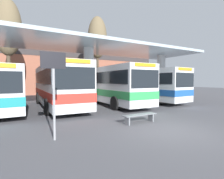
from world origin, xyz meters
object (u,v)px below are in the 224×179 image
(transit_bus_center_bay, at_px, (57,84))
(poplar_tree_behind_left, at_px, (97,38))
(poplar_tree_behind_right, at_px, (8,28))
(parked_car_street, at_px, (100,88))
(transit_bus_left_bay, at_px, (0,87))
(transit_bus_far_right_bay, at_px, (137,84))
(waiting_bench_near_pillar, at_px, (140,116))
(transit_bus_right_bay, at_px, (110,84))
(info_sign_platform, at_px, (54,78))

(transit_bus_center_bay, height_order, poplar_tree_behind_left, poplar_tree_behind_left)
(poplar_tree_behind_right, distance_m, parked_car_street, 14.42)
(poplar_tree_behind_left, height_order, poplar_tree_behind_right, poplar_tree_behind_left)
(transit_bus_left_bay, bearing_deg, poplar_tree_behind_right, -97.40)
(transit_bus_far_right_bay, xyz_separation_m, parked_car_street, (-0.03, 9.29, -0.87))
(transit_bus_left_bay, height_order, waiting_bench_near_pillar, transit_bus_left_bay)
(transit_bus_right_bay, relative_size, parked_car_street, 2.27)
(info_sign_platform, xyz_separation_m, poplar_tree_behind_right, (-1.47, 14.48, 5.30))
(transit_bus_left_bay, height_order, poplar_tree_behind_left, poplar_tree_behind_left)
(transit_bus_left_bay, bearing_deg, transit_bus_right_bay, 169.01)
(waiting_bench_near_pillar, distance_m, poplar_tree_behind_left, 16.68)
(transit_bus_center_bay, bearing_deg, poplar_tree_behind_left, -133.89)
(waiting_bench_near_pillar, bearing_deg, transit_bus_right_bay, 72.20)
(waiting_bench_near_pillar, bearing_deg, info_sign_platform, -174.20)
(transit_bus_right_bay, height_order, waiting_bench_near_pillar, transit_bus_right_bay)
(transit_bus_right_bay, distance_m, parked_car_street, 11.38)
(transit_bus_far_right_bay, height_order, waiting_bench_near_pillar, transit_bus_far_right_bay)
(transit_bus_left_bay, height_order, parked_car_street, transit_bus_left_bay)
(poplar_tree_behind_left, xyz_separation_m, poplar_tree_behind_right, (-10.26, -0.21, -0.24))
(poplar_tree_behind_right, bearing_deg, waiting_bench_near_pillar, -67.28)
(info_sign_platform, bearing_deg, transit_bus_right_bay, 48.58)
(transit_bus_center_bay, height_order, transit_bus_far_right_bay, transit_bus_center_bay)
(transit_bus_right_bay, relative_size, info_sign_platform, 3.23)
(transit_bus_center_bay, relative_size, waiting_bench_near_pillar, 5.60)
(info_sign_platform, xyz_separation_m, poplar_tree_behind_left, (8.78, 14.69, 5.54))
(info_sign_platform, distance_m, poplar_tree_behind_left, 17.99)
(info_sign_platform, distance_m, poplar_tree_behind_right, 15.49)
(transit_bus_left_bay, height_order, poplar_tree_behind_right, poplar_tree_behind_right)
(transit_bus_right_bay, relative_size, poplar_tree_behind_left, 0.98)
(transit_bus_left_bay, bearing_deg, parked_car_street, -145.87)
(transit_bus_right_bay, distance_m, info_sign_platform, 10.13)
(transit_bus_left_bay, distance_m, waiting_bench_near_pillar, 10.96)
(transit_bus_far_right_bay, bearing_deg, transit_bus_left_bay, -4.15)
(transit_bus_far_right_bay, distance_m, poplar_tree_behind_right, 14.69)
(transit_bus_left_bay, relative_size, waiting_bench_near_pillar, 5.81)
(poplar_tree_behind_left, bearing_deg, transit_bus_right_bay, -106.40)
(transit_bus_left_bay, height_order, transit_bus_center_bay, transit_bus_center_bay)
(transit_bus_center_bay, distance_m, transit_bus_right_bay, 4.73)
(transit_bus_right_bay, xyz_separation_m, transit_bus_far_right_bay, (4.13, 1.28, -0.04))
(transit_bus_left_bay, distance_m, poplar_tree_behind_left, 13.63)
(transit_bus_right_bay, height_order, parked_car_street, transit_bus_right_bay)
(transit_bus_far_right_bay, height_order, info_sign_platform, transit_bus_far_right_bay)
(transit_bus_center_bay, xyz_separation_m, waiting_bench_near_pillar, (2.40, -7.76, -1.57))
(poplar_tree_behind_left, distance_m, poplar_tree_behind_right, 10.26)
(transit_bus_far_right_bay, distance_m, parked_car_street, 9.33)
(transit_bus_right_bay, height_order, poplar_tree_behind_left, poplar_tree_behind_left)
(poplar_tree_behind_left, xyz_separation_m, parked_car_street, (2.01, 3.48, -6.86))
(transit_bus_far_right_bay, relative_size, waiting_bench_near_pillar, 6.27)
(info_sign_platform, xyz_separation_m, parked_car_street, (10.80, 18.17, -1.32))
(transit_bus_far_right_bay, relative_size, info_sign_platform, 3.78)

